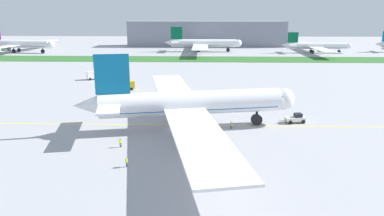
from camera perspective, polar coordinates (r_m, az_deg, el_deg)
ground_plane at (r=78.45m, az=-2.59°, el=-3.57°), size 600.00×600.00×0.00m
apron_taxi_line at (r=82.04m, az=-2.39°, el=-2.71°), size 280.00×0.36×0.01m
grass_median_strip at (r=195.45m, az=0.06°, el=7.77°), size 320.00×24.00×0.10m
airliner_foreground at (r=78.11m, az=-0.55°, el=0.71°), size 48.11×76.51×16.72m
pushback_tug at (r=86.80m, az=16.11°, el=-1.60°), size 6.39×3.10×2.23m
ground_crew_wingwalker_port at (r=61.28m, az=-10.37°, el=-8.29°), size 0.28×0.60×1.71m
ground_crew_marshaller_front at (r=69.97m, az=-11.28°, el=-5.30°), size 0.51×0.49×1.74m
ground_crew_wingwalker_starboard at (r=79.77m, az=6.19°, el=-2.59°), size 0.31×0.55×1.60m
service_truck_baggage_loader at (r=120.29m, az=-10.43°, el=3.60°), size 6.33×3.58×2.96m
service_truck_fuel_bowser at (r=141.42m, az=-15.49°, el=5.03°), size 4.96×4.17×3.14m
parked_airliner_far_left at (r=251.42m, az=-25.75°, el=9.13°), size 47.98×77.03×15.44m
parked_airliner_far_centre at (r=232.25m, az=1.66°, el=10.23°), size 49.39×78.58×15.51m
parked_airliner_far_right at (r=237.40m, az=19.05°, el=9.29°), size 42.79×68.71×12.57m
terminal_building at (r=270.17m, az=2.33°, el=11.70°), size 113.98×20.00×18.00m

